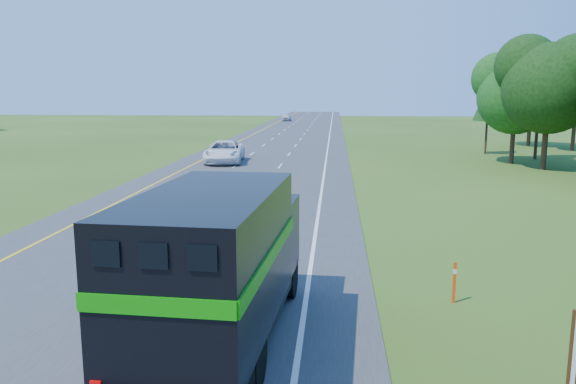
# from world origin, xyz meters

# --- Properties ---
(road) EXTENTS (15.00, 260.00, 0.04)m
(road) POSITION_xyz_m (0.00, 50.00, 0.02)
(road) COLOR #38383A
(road) RESTS_ON ground
(lane_markings) EXTENTS (11.15, 260.00, 0.01)m
(lane_markings) POSITION_xyz_m (0.00, 50.00, 0.04)
(lane_markings) COLOR yellow
(lane_markings) RESTS_ON road
(horse_truck) EXTENTS (3.19, 8.77, 3.82)m
(horse_truck) POSITION_xyz_m (3.66, 13.94, 2.08)
(horse_truck) COLOR black
(horse_truck) RESTS_ON road
(white_suv) EXTENTS (3.60, 6.86, 1.84)m
(white_suv) POSITION_xyz_m (-3.14, 48.92, 0.96)
(white_suv) COLOR white
(white_suv) RESTS_ON road
(far_car) EXTENTS (1.83, 4.41, 1.49)m
(far_car) POSITION_xyz_m (-4.07, 121.42, 0.79)
(far_car) COLOR silver
(far_car) RESTS_ON road
(delineator) EXTENTS (0.10, 0.05, 1.20)m
(delineator) POSITION_xyz_m (9.72, 17.37, 0.65)
(delineator) COLOR #FF470D
(delineator) RESTS_ON ground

